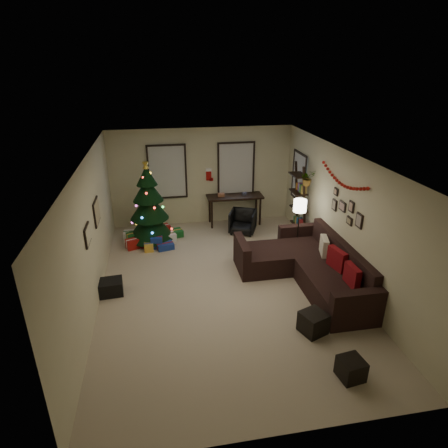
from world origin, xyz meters
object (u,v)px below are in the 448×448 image
Objects in this scene: christmas_tree at (149,209)px; desk_chair at (243,222)px; bookshelf at (299,204)px; sofa at (309,267)px; desk at (235,199)px.

christmas_tree reaches higher than desk_chair.
christmas_tree is at bearing -154.28° from desk_chair.
bookshelf is (3.78, -0.49, 0.07)m from christmas_tree.
christmas_tree reaches higher than sofa.
sofa reaches higher than desk.
sofa is 2.20m from bookshelf.
desk is at bearing 138.71° from bookshelf.
desk is 0.78m from desk_chair.
desk_chair is at bearing -81.89° from desk.
desk is at bearing 17.89° from christmas_tree.
desk_chair is (0.09, -0.65, -0.43)m from desk.
bookshelf is (1.33, -0.60, 0.65)m from desk_chair.
desk is at bearing 121.23° from desk_chair.
bookshelf is at bearing 76.27° from sofa.
desk is 2.48× the size of desk_chair.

